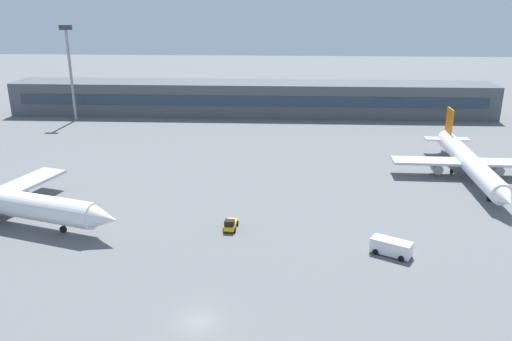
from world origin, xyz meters
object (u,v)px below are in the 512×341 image
at_px(floodlight_tower_west, 70,66).
at_px(service_van_white, 391,247).
at_px(airplane_mid, 470,163).
at_px(baggage_tug_yellow, 230,224).

bearing_deg(floodlight_tower_west, service_van_white, -45.99).
bearing_deg(airplane_mid, service_van_white, -123.12).
bearing_deg(service_van_white, floodlight_tower_west, 134.01).
relative_size(airplane_mid, floodlight_tower_west, 1.60).
distance_m(airplane_mid, service_van_white, 36.68).
height_order(service_van_white, floodlight_tower_west, floodlight_tower_west).
bearing_deg(baggage_tug_yellow, airplane_mid, 30.01).
bearing_deg(baggage_tug_yellow, service_van_white, -16.88).
xyz_separation_m(service_van_white, floodlight_tower_west, (-69.58, 72.02, 13.24)).
bearing_deg(service_van_white, airplane_mid, 56.88).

